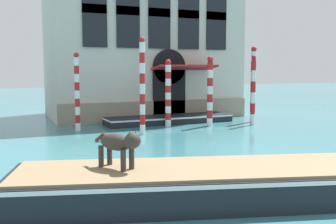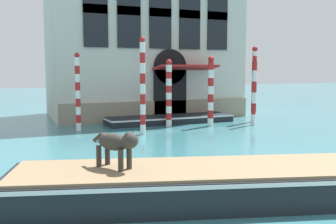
{
  "view_description": "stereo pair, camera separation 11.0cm",
  "coord_description": "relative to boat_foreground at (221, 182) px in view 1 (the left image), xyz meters",
  "views": [
    {
      "loc": [
        -7.35,
        -2.16,
        2.8
      ],
      "look_at": [
        -1.66,
        11.35,
        1.2
      ],
      "focal_mm": 42.0,
      "sensor_mm": 36.0,
      "label": 1
    },
    {
      "loc": [
        -7.24,
        -2.21,
        2.8
      ],
      "look_at": [
        -1.66,
        11.35,
        1.2
      ],
      "focal_mm": 42.0,
      "sensor_mm": 36.0,
      "label": 2
    }
  ],
  "objects": [
    {
      "name": "palazzo_left",
      "position": [
        3.62,
        15.75,
        5.75
      ],
      "size": [
        10.88,
        7.4,
        12.31
      ],
      "color": "beige",
      "rests_on": "ground_plane"
    },
    {
      "name": "boat_foreground",
      "position": [
        0.0,
        0.0,
        0.0
      ],
      "size": [
        9.17,
        4.54,
        0.74
      ],
      "rotation": [
        0.0,
        0.0,
        -0.28
      ],
      "color": "black",
      "rests_on": "ground_plane"
    },
    {
      "name": "dog_on_deck",
      "position": [
        -2.07,
        0.65,
        0.89
      ],
      "size": [
        0.77,
        1.11,
        0.83
      ],
      "rotation": [
        0.0,
        0.0,
        -1.04
      ],
      "color": "#332D28",
      "rests_on": "boat_foreground"
    },
    {
      "name": "boat_moored_near_palazzo",
      "position": [
        3.72,
        11.61,
        -0.19
      ],
      "size": [
        6.79,
        1.81,
        0.39
      ],
      "rotation": [
        0.0,
        0.0,
        0.02
      ],
      "color": "black",
      "rests_on": "ground_plane"
    },
    {
      "name": "mooring_pole_0",
      "position": [
        3.17,
        10.48,
        1.27
      ],
      "size": [
        0.29,
        0.29,
        3.28
      ],
      "color": "white",
      "rests_on": "ground_plane"
    },
    {
      "name": "mooring_pole_1",
      "position": [
        5.12,
        9.81,
        1.35
      ],
      "size": [
        0.29,
        0.29,
        3.44
      ],
      "color": "white",
      "rests_on": "ground_plane"
    },
    {
      "name": "mooring_pole_2",
      "position": [
        -1.16,
        10.78,
        1.4
      ],
      "size": [
        0.23,
        0.23,
        3.54
      ],
      "color": "white",
      "rests_on": "ground_plane"
    },
    {
      "name": "mooring_pole_3",
      "position": [
        1.23,
        8.7,
        1.7
      ],
      "size": [
        0.24,
        0.24,
        4.16
      ],
      "color": "white",
      "rests_on": "ground_plane"
    },
    {
      "name": "mooring_pole_4",
      "position": [
        7.31,
        9.32,
        1.37
      ],
      "size": [
        0.22,
        0.22,
        3.49
      ],
      "color": "white",
      "rests_on": "ground_plane"
    },
    {
      "name": "mooring_pole_5",
      "position": [
        7.99,
        10.3,
        1.63
      ],
      "size": [
        0.28,
        0.28,
        3.99
      ],
      "color": "white",
      "rests_on": "ground_plane"
    }
  ]
}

